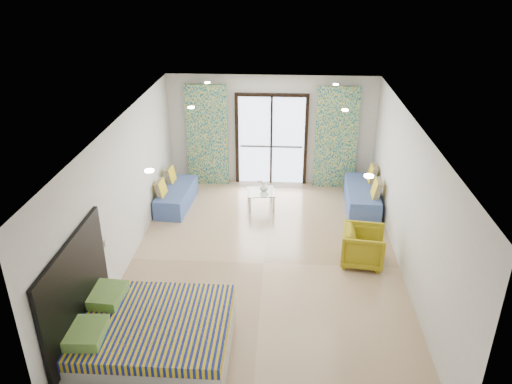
# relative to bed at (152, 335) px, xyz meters

# --- Properties ---
(floor) EXTENTS (5.00, 7.50, 0.01)m
(floor) POSITION_rel_bed_xyz_m (1.48, 2.41, -0.31)
(floor) COLOR #927657
(floor) RESTS_ON ground
(ceiling) EXTENTS (5.00, 7.50, 0.01)m
(ceiling) POSITION_rel_bed_xyz_m (1.48, 2.41, 2.39)
(ceiling) COLOR silver
(ceiling) RESTS_ON ground
(wall_back) EXTENTS (5.00, 0.01, 2.70)m
(wall_back) POSITION_rel_bed_xyz_m (1.48, 6.16, 1.04)
(wall_back) COLOR silver
(wall_back) RESTS_ON ground
(wall_front) EXTENTS (5.00, 0.01, 2.70)m
(wall_front) POSITION_rel_bed_xyz_m (1.48, -1.34, 1.04)
(wall_front) COLOR silver
(wall_front) RESTS_ON ground
(wall_left) EXTENTS (0.01, 7.50, 2.70)m
(wall_left) POSITION_rel_bed_xyz_m (-1.02, 2.41, 1.04)
(wall_left) COLOR silver
(wall_left) RESTS_ON ground
(wall_right) EXTENTS (0.01, 7.50, 2.70)m
(wall_right) POSITION_rel_bed_xyz_m (3.98, 2.41, 1.04)
(wall_right) COLOR silver
(wall_right) RESTS_ON ground
(balcony_door) EXTENTS (1.76, 0.08, 2.28)m
(balcony_door) POSITION_rel_bed_xyz_m (1.48, 6.13, 0.95)
(balcony_door) COLOR black
(balcony_door) RESTS_ON floor
(balcony_rail) EXTENTS (1.52, 0.03, 0.04)m
(balcony_rail) POSITION_rel_bed_xyz_m (1.48, 6.14, 0.64)
(balcony_rail) COLOR #595451
(balcony_rail) RESTS_ON balcony_door
(curtain_left) EXTENTS (1.00, 0.10, 2.50)m
(curtain_left) POSITION_rel_bed_xyz_m (-0.07, 5.98, 0.94)
(curtain_left) COLOR beige
(curtain_left) RESTS_ON floor
(curtain_right) EXTENTS (1.00, 0.10, 2.50)m
(curtain_right) POSITION_rel_bed_xyz_m (3.03, 5.98, 0.94)
(curtain_right) COLOR beige
(curtain_right) RESTS_ON floor
(downlight_a) EXTENTS (0.12, 0.12, 0.02)m
(downlight_a) POSITION_rel_bed_xyz_m (0.08, 0.41, 2.36)
(downlight_a) COLOR #FFE0B2
(downlight_a) RESTS_ON ceiling
(downlight_b) EXTENTS (0.12, 0.12, 0.02)m
(downlight_b) POSITION_rel_bed_xyz_m (2.88, 0.41, 2.36)
(downlight_b) COLOR #FFE0B2
(downlight_b) RESTS_ON ceiling
(downlight_c) EXTENTS (0.12, 0.12, 0.02)m
(downlight_c) POSITION_rel_bed_xyz_m (0.08, 3.41, 2.36)
(downlight_c) COLOR #FFE0B2
(downlight_c) RESTS_ON ceiling
(downlight_d) EXTENTS (0.12, 0.12, 0.02)m
(downlight_d) POSITION_rel_bed_xyz_m (2.88, 3.41, 2.36)
(downlight_d) COLOR #FFE0B2
(downlight_d) RESTS_ON ceiling
(downlight_e) EXTENTS (0.12, 0.12, 0.02)m
(downlight_e) POSITION_rel_bed_xyz_m (0.08, 5.41, 2.36)
(downlight_e) COLOR #FFE0B2
(downlight_e) RESTS_ON ceiling
(downlight_f) EXTENTS (0.12, 0.12, 0.02)m
(downlight_f) POSITION_rel_bed_xyz_m (2.88, 5.41, 2.36)
(downlight_f) COLOR #FFE0B2
(downlight_f) RESTS_ON ceiling
(headboard) EXTENTS (0.06, 2.10, 1.50)m
(headboard) POSITION_rel_bed_xyz_m (-0.98, 0.00, 0.74)
(headboard) COLOR black
(headboard) RESTS_ON floor
(switch_plate) EXTENTS (0.02, 0.10, 0.10)m
(switch_plate) POSITION_rel_bed_xyz_m (-0.99, 1.25, 0.74)
(switch_plate) COLOR silver
(switch_plate) RESTS_ON wall_left
(bed) EXTENTS (2.16, 1.76, 0.75)m
(bed) POSITION_rel_bed_xyz_m (0.00, 0.00, 0.00)
(bed) COLOR silver
(bed) RESTS_ON floor
(daybed_left) EXTENTS (0.72, 1.63, 0.78)m
(daybed_left) POSITION_rel_bed_xyz_m (-0.63, 4.67, -0.07)
(daybed_left) COLOR #3F5796
(daybed_left) RESTS_ON floor
(daybed_right) EXTENTS (0.75, 1.79, 0.87)m
(daybed_right) POSITION_rel_bed_xyz_m (3.60, 4.85, -0.04)
(daybed_right) COLOR #3F5796
(daybed_right) RESTS_ON floor
(coffee_table) EXTENTS (0.68, 0.68, 0.70)m
(coffee_table) POSITION_rel_bed_xyz_m (1.30, 4.70, 0.05)
(coffee_table) COLOR silver
(coffee_table) RESTS_ON floor
(vase) EXTENTS (0.24, 0.24, 0.20)m
(vase) POSITION_rel_bed_xyz_m (1.37, 4.71, 0.19)
(vase) COLOR white
(vase) RESTS_ON coffee_table
(armchair) EXTENTS (0.80, 0.84, 0.77)m
(armchair) POSITION_rel_bed_xyz_m (3.30, 2.55, 0.08)
(armchair) COLOR olive
(armchair) RESTS_ON floor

